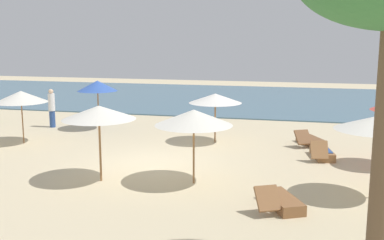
% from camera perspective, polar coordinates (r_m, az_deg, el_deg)
% --- Properties ---
extents(ground_plane, '(60.00, 60.00, 0.00)m').
position_cam_1_polar(ground_plane, '(15.92, -4.99, -5.18)').
color(ground_plane, beige).
extents(ocean_water, '(48.00, 16.00, 0.06)m').
position_cam_1_polar(ocean_water, '(32.19, 4.71, 2.70)').
color(ocean_water, '#476B7F').
rests_on(ocean_water, ground_plane).
extents(umbrella_1, '(2.15, 2.15, 2.26)m').
position_cam_1_polar(umbrella_1, '(13.62, -11.43, 0.90)').
color(umbrella_1, olive).
rests_on(umbrella_1, ground_plane).
extents(umbrella_2, '(2.25, 2.25, 2.18)m').
position_cam_1_polar(umbrella_2, '(13.15, 0.21, 0.31)').
color(umbrella_2, olive).
rests_on(umbrella_2, ground_plane).
extents(umbrella_3, '(2.07, 2.07, 2.12)m').
position_cam_1_polar(umbrella_3, '(19.48, -20.37, 2.72)').
color(umbrella_3, brown).
rests_on(umbrella_3, ground_plane).
extents(umbrella_4, '(2.12, 2.12, 1.99)m').
position_cam_1_polar(umbrella_4, '(18.46, 2.90, 2.69)').
color(umbrella_4, olive).
rests_on(umbrella_4, ground_plane).
extents(umbrella_6, '(2.07, 2.07, 2.20)m').
position_cam_1_polar(umbrella_6, '(12.80, 21.68, -0.38)').
color(umbrella_6, brown).
rests_on(umbrella_6, ground_plane).
extents(umbrella_7, '(1.81, 1.81, 2.26)m').
position_cam_1_polar(umbrella_7, '(21.55, -11.59, 4.15)').
color(umbrella_7, olive).
rests_on(umbrella_7, ground_plane).
extents(lounger_0, '(1.28, 1.77, 0.69)m').
position_cam_1_polar(lounger_0, '(11.91, 10.89, -9.83)').
color(lounger_0, brown).
rests_on(lounger_0, ground_plane).
extents(lounger_1, '(1.29, 1.78, 0.67)m').
position_cam_1_polar(lounger_1, '(18.88, 14.38, -2.49)').
color(lounger_1, brown).
rests_on(lounger_1, ground_plane).
extents(lounger_2, '(0.88, 1.72, 0.74)m').
position_cam_1_polar(lounger_2, '(16.95, 15.74, -3.95)').
color(lounger_2, olive).
rests_on(lounger_2, ground_plane).
extents(person_1, '(0.40, 0.40, 1.82)m').
position_cam_1_polar(person_1, '(22.73, -16.92, 1.45)').
color(person_1, '#2D4C8C').
rests_on(person_1, ground_plane).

